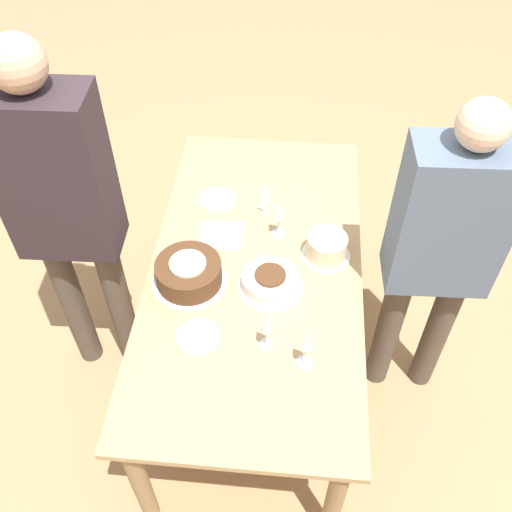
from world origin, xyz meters
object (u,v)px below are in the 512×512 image
(cake_center_white, at_px, (270,281))
(person_cutting, at_px, (63,204))
(wine_glass_far, at_px, (267,325))
(cake_back_decorated, at_px, (327,247))
(wine_glass_extra, at_px, (279,212))
(cake_front_chocolate, at_px, (189,273))
(person_watching, at_px, (442,244))
(wine_glass_near, at_px, (307,342))

(cake_center_white, xyz_separation_m, person_cutting, (-0.08, -0.81, 0.28))
(cake_center_white, height_order, wine_glass_far, wine_glass_far)
(wine_glass_far, bearing_deg, cake_back_decorated, 155.56)
(cake_back_decorated, height_order, wine_glass_extra, wine_glass_extra)
(person_cutting, bearing_deg, cake_front_chocolate, -11.43)
(cake_front_chocolate, relative_size, cake_back_decorated, 1.47)
(person_cutting, bearing_deg, wine_glass_far, -25.96)
(cake_center_white, bearing_deg, wine_glass_far, 1.48)
(person_watching, bearing_deg, wine_glass_far, 27.79)
(cake_center_white, relative_size, wine_glass_near, 1.34)
(cake_front_chocolate, bearing_deg, cake_center_white, 90.30)
(cake_front_chocolate, relative_size, wine_glass_near, 1.54)
(cake_front_chocolate, height_order, person_watching, person_watching)
(cake_back_decorated, distance_m, person_watching, 0.47)
(cake_front_chocolate, distance_m, person_cutting, 0.56)
(wine_glass_near, height_order, person_cutting, person_cutting)
(wine_glass_extra, relative_size, person_watching, 0.13)
(wine_glass_extra, bearing_deg, person_cutting, -74.43)
(cake_front_chocolate, distance_m, wine_glass_near, 0.60)
(wine_glass_near, bearing_deg, person_cutting, -113.92)
(wine_glass_near, distance_m, person_watching, 0.67)
(cake_center_white, relative_size, cake_front_chocolate, 0.87)
(wine_glass_far, relative_size, person_cutting, 0.11)
(wine_glass_near, relative_size, wine_glass_far, 1.07)
(cake_front_chocolate, height_order, cake_back_decorated, cake_front_chocolate)
(cake_front_chocolate, relative_size, person_cutting, 0.18)
(cake_front_chocolate, distance_m, wine_glass_extra, 0.47)
(cake_center_white, distance_m, wine_glass_far, 0.30)
(cake_center_white, relative_size, person_cutting, 0.16)
(wine_glass_near, height_order, wine_glass_far, wine_glass_near)
(cake_center_white, distance_m, person_watching, 0.68)
(cake_front_chocolate, xyz_separation_m, person_watching, (-0.09, 0.98, 0.17))
(person_watching, bearing_deg, wine_glass_extra, -21.20)
(cake_back_decorated, relative_size, person_cutting, 0.12)
(wine_glass_near, bearing_deg, cake_center_white, -156.51)
(wine_glass_extra, height_order, person_watching, person_watching)
(wine_glass_near, height_order, person_watching, person_watching)
(cake_center_white, height_order, person_cutting, person_cutting)
(cake_back_decorated, distance_m, person_cutting, 1.08)
(cake_front_chocolate, relative_size, wine_glass_extra, 1.56)
(cake_back_decorated, height_order, person_watching, person_watching)
(cake_front_chocolate, bearing_deg, person_cutting, -99.30)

